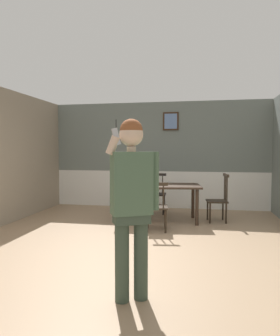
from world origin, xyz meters
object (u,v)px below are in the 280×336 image
(chair_at_table_head, at_px, (157,193))
(person_figure, at_px, (132,196))
(dining_table, at_px, (157,189))
(chair_near_window, at_px, (156,207))
(chair_by_doorway, at_px, (219,199))

(chair_at_table_head, height_order, person_figure, person_figure)
(dining_table, bearing_deg, chair_near_window, -82.34)
(chair_near_window, xyz_separation_m, person_figure, (0.12, -2.68, 0.59))
(chair_near_window, relative_size, chair_by_doorway, 0.92)
(dining_table, distance_m, chair_by_doorway, 1.30)
(chair_at_table_head, bearing_deg, chair_near_window, 94.84)
(chair_by_doorway, distance_m, chair_at_table_head, 1.53)
(dining_table, bearing_deg, person_figure, -86.16)
(chair_by_doorway, relative_size, person_figure, 0.56)
(chair_by_doorway, xyz_separation_m, person_figure, (-1.04, -3.67, 0.57))
(person_figure, bearing_deg, dining_table, -113.52)
(chair_near_window, height_order, person_figure, person_figure)
(chair_near_window, distance_m, person_figure, 2.74)
(chair_at_table_head, bearing_deg, dining_table, 94.74)
(chair_by_doorway, bearing_deg, person_figure, 156.56)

